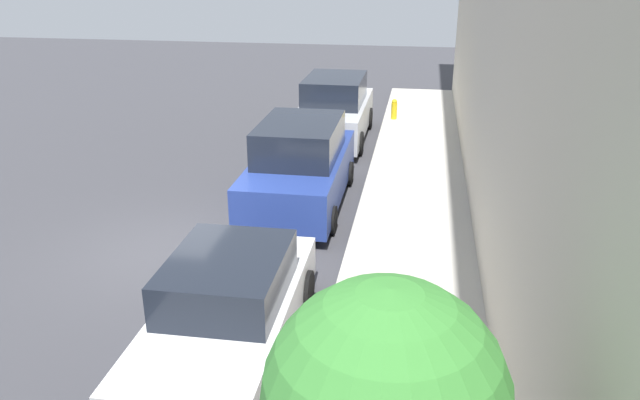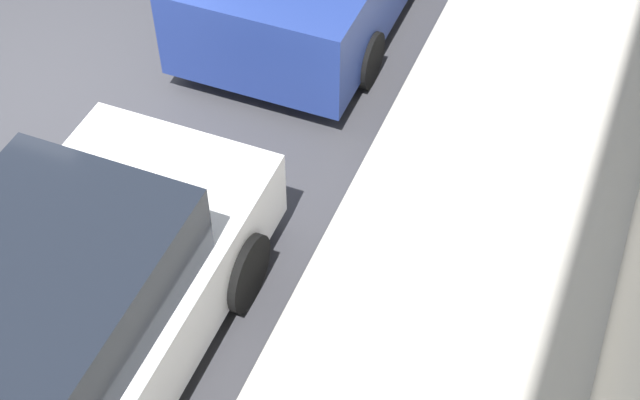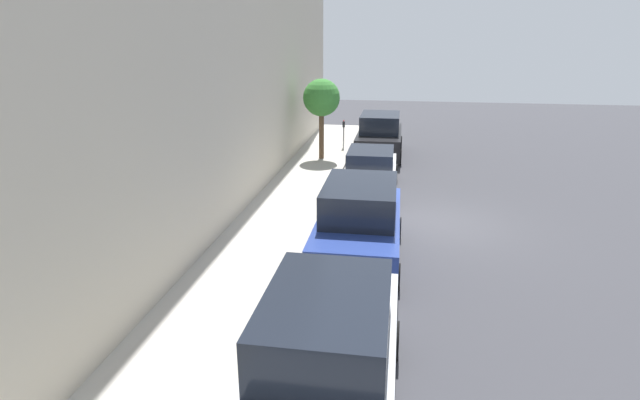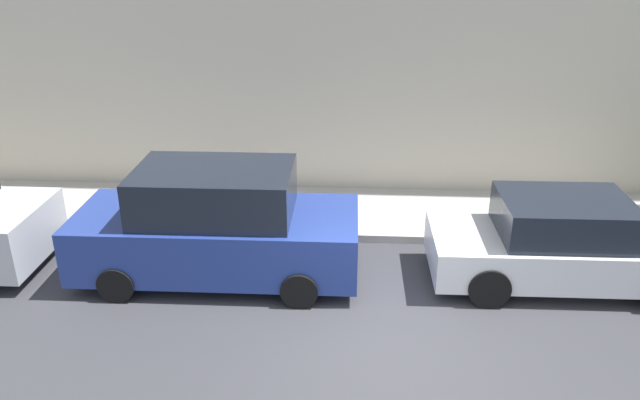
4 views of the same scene
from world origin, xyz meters
The scene contains 4 objects.
ground_plane centered at (0.00, 0.00, 0.00)m, with size 60.00×60.00×0.00m, color #38383D.
sidewalk centered at (4.74, 0.00, 0.07)m, with size 2.48×32.00×0.15m.
parked_sedan_second centered at (2.22, -2.98, 0.72)m, with size 1.92×4.52×1.54m.
parked_suv_third centered at (2.12, 2.89, 0.93)m, with size 2.08×4.81×1.98m.
Camera 4 is at (-7.37, 0.57, 5.52)m, focal length 35.00 mm.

